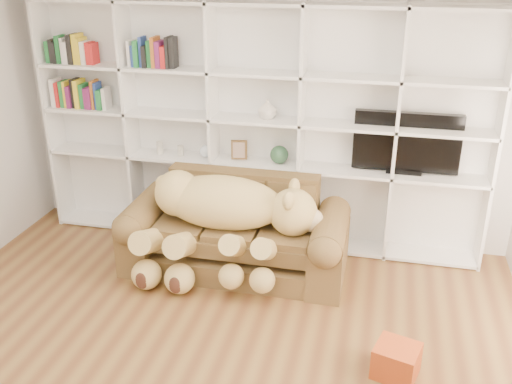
% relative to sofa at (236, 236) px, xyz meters
% --- Properties ---
extents(wall_back, '(5.00, 0.02, 2.70)m').
position_rel_sofa_xyz_m(wall_back, '(0.06, 0.80, 1.02)').
color(wall_back, silver).
rests_on(wall_back, floor).
extents(bookshelf, '(4.43, 0.35, 2.40)m').
position_rel_sofa_xyz_m(bookshelf, '(-0.18, 0.66, 0.98)').
color(bookshelf, white).
rests_on(bookshelf, floor).
extents(sofa, '(2.06, 0.89, 0.87)m').
position_rel_sofa_xyz_m(sofa, '(0.00, 0.00, 0.00)').
color(sofa, brown).
rests_on(sofa, floor).
extents(teddy_bear, '(1.65, 0.88, 0.96)m').
position_rel_sofa_xyz_m(teddy_bear, '(-0.09, -0.17, 0.29)').
color(teddy_bear, '#D5B86A').
rests_on(teddy_bear, sofa).
extents(throw_pillow, '(0.40, 0.31, 0.37)m').
position_rel_sofa_xyz_m(throw_pillow, '(-0.51, 0.14, 0.29)').
color(throw_pillow, maroon).
rests_on(throw_pillow, sofa).
extents(gift_box, '(0.36, 0.35, 0.24)m').
position_rel_sofa_xyz_m(gift_box, '(1.50, -1.20, -0.21)').
color(gift_box, '#AF4217').
rests_on(gift_box, floor).
extents(tv, '(0.98, 0.18, 0.58)m').
position_rel_sofa_xyz_m(tv, '(1.48, 0.65, 0.82)').
color(tv, black).
rests_on(tv, bookshelf).
extents(picture_frame, '(0.16, 0.05, 0.20)m').
position_rel_sofa_xyz_m(picture_frame, '(-0.12, 0.60, 0.65)').
color(picture_frame, brown).
rests_on(picture_frame, bookshelf).
extents(green_vase, '(0.18, 0.18, 0.18)m').
position_rel_sofa_xyz_m(green_vase, '(0.29, 0.60, 0.63)').
color(green_vase, '#2A5134').
rests_on(green_vase, bookshelf).
extents(figurine_tall, '(0.07, 0.07, 0.14)m').
position_rel_sofa_xyz_m(figurine_tall, '(-0.97, 0.60, 0.61)').
color(figurine_tall, beige).
rests_on(figurine_tall, bookshelf).
extents(figurine_short, '(0.07, 0.07, 0.11)m').
position_rel_sofa_xyz_m(figurine_short, '(-0.74, 0.60, 0.59)').
color(figurine_short, beige).
rests_on(figurine_short, bookshelf).
extents(snow_globe, '(0.12, 0.12, 0.12)m').
position_rel_sofa_xyz_m(snow_globe, '(-0.47, 0.60, 0.61)').
color(snow_globe, white).
rests_on(snow_globe, bookshelf).
extents(shelf_vase, '(0.23, 0.23, 0.19)m').
position_rel_sofa_xyz_m(shelf_vase, '(0.16, 0.60, 1.08)').
color(shelf_vase, beige).
rests_on(shelf_vase, bookshelf).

